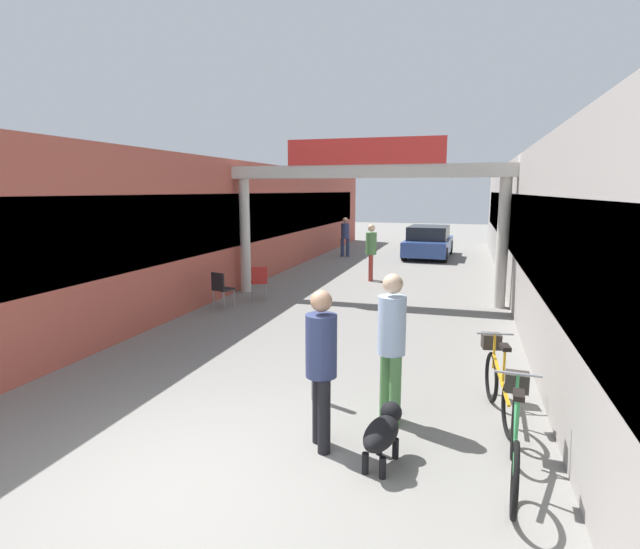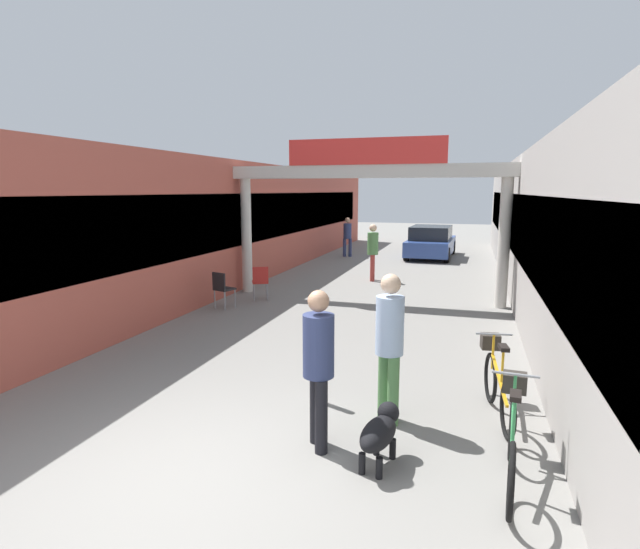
# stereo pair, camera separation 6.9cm
# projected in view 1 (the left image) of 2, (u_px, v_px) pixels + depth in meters

# --- Properties ---
(ground_plane) EXTENTS (80.00, 80.00, 0.00)m
(ground_plane) POSITION_uv_depth(u_px,v_px,m) (184.00, 484.00, 4.83)
(ground_plane) COLOR gray
(storefront_left) EXTENTS (3.00, 26.00, 3.63)m
(storefront_left) POSITION_uv_depth(u_px,v_px,m) (226.00, 221.00, 16.35)
(storefront_left) COLOR #B25142
(storefront_left) RESTS_ON ground_plane
(storefront_right) EXTENTS (3.00, 26.00, 3.63)m
(storefront_right) POSITION_uv_depth(u_px,v_px,m) (566.00, 227.00, 13.51)
(storefront_right) COLOR #9E9993
(storefront_right) RESTS_ON ground_plane
(arcade_sign_gateway) EXTENTS (7.40, 0.47, 4.08)m
(arcade_sign_gateway) POSITION_uv_depth(u_px,v_px,m) (365.00, 188.00, 12.57)
(arcade_sign_gateway) COLOR beige
(arcade_sign_gateway) RESTS_ON ground_plane
(pedestrian_with_dog) EXTENTS (0.47, 0.47, 1.77)m
(pedestrian_with_dog) POSITION_uv_depth(u_px,v_px,m) (321.00, 359.00, 5.35)
(pedestrian_with_dog) COLOR black
(pedestrian_with_dog) RESTS_ON ground_plane
(pedestrian_companion) EXTENTS (0.48, 0.48, 1.84)m
(pedestrian_companion) POSITION_uv_depth(u_px,v_px,m) (391.00, 337.00, 5.99)
(pedestrian_companion) COLOR #4C7F47
(pedestrian_companion) RESTS_ON ground_plane
(pedestrian_carrying_crate) EXTENTS (0.39, 0.40, 1.78)m
(pedestrian_carrying_crate) POSITION_uv_depth(u_px,v_px,m) (371.00, 248.00, 15.56)
(pedestrian_carrying_crate) COLOR #99332D
(pedestrian_carrying_crate) RESTS_ON ground_plane
(pedestrian_elderly_walking) EXTENTS (0.40, 0.40, 1.67)m
(pedestrian_elderly_walking) POSITION_uv_depth(u_px,v_px,m) (345.00, 234.00, 21.27)
(pedestrian_elderly_walking) COLOR navy
(pedestrian_elderly_walking) RESTS_ON ground_plane
(dog_on_leash) EXTENTS (0.42, 0.81, 0.57)m
(dog_on_leash) POSITION_uv_depth(u_px,v_px,m) (383.00, 431.00, 5.14)
(dog_on_leash) COLOR black
(dog_on_leash) RESTS_ON ground_plane
(bicycle_green_nearest) EXTENTS (0.46, 1.69, 0.98)m
(bicycle_green_nearest) POSITION_uv_depth(u_px,v_px,m) (515.00, 436.00, 4.86)
(bicycle_green_nearest) COLOR black
(bicycle_green_nearest) RESTS_ON ground_plane
(bicycle_orange_second) EXTENTS (0.46, 1.68, 0.98)m
(bicycle_orange_second) POSITION_uv_depth(u_px,v_px,m) (498.00, 381.00, 6.27)
(bicycle_orange_second) COLOR black
(bicycle_orange_second) RESTS_ON ground_plane
(bollard_post_metal) EXTENTS (0.10, 0.10, 1.05)m
(bollard_post_metal) POSITION_uv_depth(u_px,v_px,m) (315.00, 362.00, 6.67)
(bollard_post_metal) COLOR gray
(bollard_post_metal) RESTS_ON ground_plane
(cafe_chair_black_nearer) EXTENTS (0.51, 0.51, 0.89)m
(cafe_chair_black_nearer) POSITION_uv_depth(u_px,v_px,m) (221.00, 287.00, 11.87)
(cafe_chair_black_nearer) COLOR gray
(cafe_chair_black_nearer) RESTS_ON ground_plane
(cafe_chair_red_farther) EXTENTS (0.54, 0.54, 0.89)m
(cafe_chair_red_farther) POSITION_uv_depth(u_px,v_px,m) (259.00, 280.00, 12.78)
(cafe_chair_red_farther) COLOR gray
(cafe_chair_red_farther) RESTS_ON ground_plane
(parked_car_blue) EXTENTS (1.92, 4.06, 1.33)m
(parked_car_blue) POSITION_uv_depth(u_px,v_px,m) (429.00, 242.00, 21.12)
(parked_car_blue) COLOR #2D478C
(parked_car_blue) RESTS_ON ground_plane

